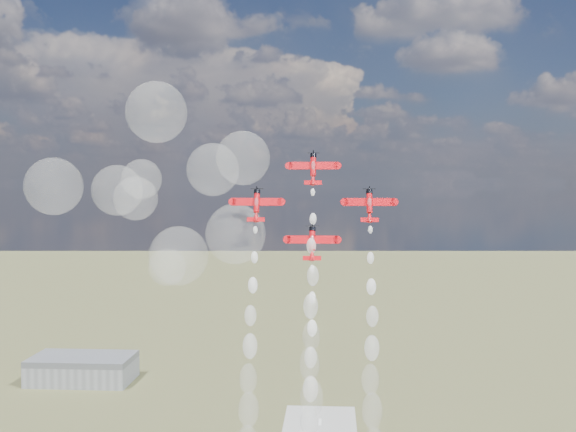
% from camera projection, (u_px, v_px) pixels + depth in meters
% --- Properties ---
extents(hangar, '(50.00, 28.00, 13.00)m').
position_uv_depth(hangar, '(82.00, 369.00, 337.19)').
color(hangar, gray).
rests_on(hangar, ground).
extents(plane_lead, '(12.00, 5.48, 8.18)m').
position_uv_depth(plane_lead, '(313.00, 168.00, 165.99)').
color(plane_lead, red).
rests_on(plane_lead, ground).
extents(plane_left, '(12.00, 5.48, 8.18)m').
position_uv_depth(plane_left, '(257.00, 204.00, 163.78)').
color(plane_left, red).
rests_on(plane_left, ground).
extents(plane_right, '(12.00, 5.48, 8.18)m').
position_uv_depth(plane_right, '(369.00, 205.00, 161.98)').
color(plane_right, red).
rests_on(plane_right, ground).
extents(plane_slot, '(12.00, 5.48, 8.18)m').
position_uv_depth(plane_slot, '(312.00, 242.00, 159.77)').
color(plane_slot, red).
rests_on(plane_slot, ground).
extents(smoke_trail_lead, '(5.33, 20.81, 48.30)m').
position_uv_depth(smoke_trail_lead, '(311.00, 353.00, 151.42)').
color(smoke_trail_lead, white).
rests_on(smoke_trail_lead, plane_lead).
extents(smoke_trail_left, '(5.10, 21.52, 48.69)m').
position_uv_depth(smoke_trail_left, '(249.00, 398.00, 148.75)').
color(smoke_trail_left, white).
rests_on(smoke_trail_left, plane_left).
extents(smoke_trail_right, '(5.16, 21.19, 48.82)m').
position_uv_depth(smoke_trail_right, '(372.00, 399.00, 147.08)').
color(smoke_trail_right, white).
rests_on(smoke_trail_right, plane_right).
extents(drifted_smoke_cloud, '(65.47, 34.86, 52.63)m').
position_uv_depth(drifted_smoke_cloud, '(166.00, 194.00, 175.25)').
color(drifted_smoke_cloud, white).
rests_on(drifted_smoke_cloud, ground).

